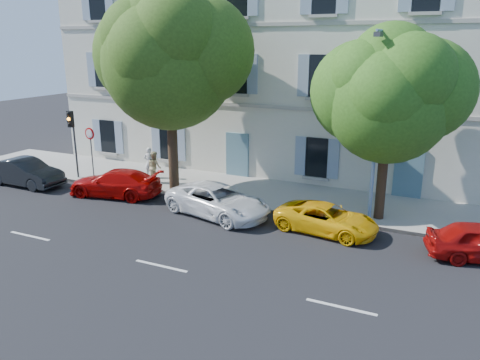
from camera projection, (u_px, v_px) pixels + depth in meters
The scene contains 15 objects.
ground at pixel (217, 225), 18.98m from camera, with size 90.00×90.00×0.00m, color black.
sidewalk at pixel (259, 193), 22.84m from camera, with size 36.00×4.50×0.15m, color #A09E96.
kerb at pixel (240, 206), 20.95m from camera, with size 36.00×0.16×0.16m, color #9E998E.
building at pixel (300, 64), 26.19m from camera, with size 28.00×7.00×12.00m, color beige.
car_dark_sedan at pixel (25, 172), 24.14m from camera, with size 1.48×4.25×1.40m, color black.
car_red_coupe at pixel (115, 183), 22.47m from camera, with size 1.83×4.49×1.30m, color #A80604.
car_white_coupe at pixel (218, 201), 19.91m from camera, with size 2.20×4.77×1.33m, color white.
car_yellow_supercar at pixel (326, 219), 18.15m from camera, with size 1.85×4.00×1.11m, color #FFBD0A.
tree_left at pixel (169, 64), 21.27m from camera, with size 6.08×6.08×9.43m.
tree_right at pixel (389, 101), 18.03m from camera, with size 4.86×4.86×7.48m.
traffic_light at pixel (72, 130), 24.46m from camera, with size 0.29×0.41×3.59m.
road_sign at pixel (91, 142), 24.68m from camera, with size 0.63×0.10×2.71m.
street_lamp at pixel (377, 118), 17.90m from camera, with size 0.27×1.59×7.44m.
pedestrian_a at pixel (150, 163), 25.01m from camera, with size 0.60×0.39×1.65m, color silver.
pedestrian_b at pixel (155, 167), 24.18m from camera, with size 0.79×0.62×1.63m, color tan.
Camera 1 is at (8.28, -15.68, 7.09)m, focal length 35.00 mm.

